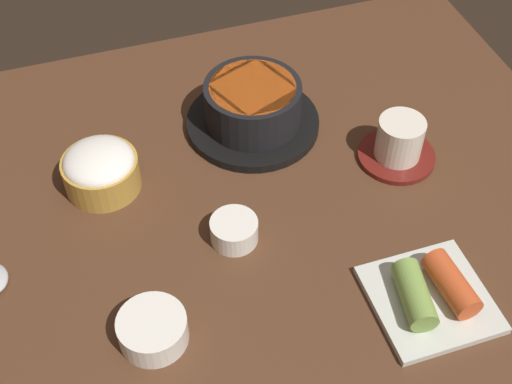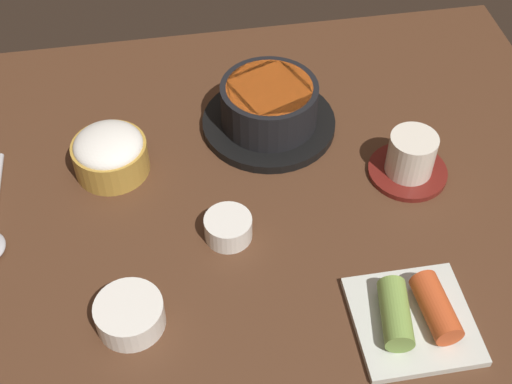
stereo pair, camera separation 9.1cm
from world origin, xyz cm
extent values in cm
cube|color=#4C2D1C|center=(0.00, 0.00, 1.00)|extent=(100.00, 76.00, 2.00)
cylinder|color=black|center=(6.48, 13.17, 2.68)|extent=(19.52, 19.52, 1.35)
cylinder|color=black|center=(6.48, 13.17, 6.46)|extent=(13.99, 13.99, 6.21)
cylinder|color=#D15619|center=(6.48, 13.17, 9.26)|extent=(12.31, 12.31, 0.60)
cylinder|color=#B78C38|center=(-16.48, 8.23, 4.34)|extent=(10.26, 10.26, 4.68)
ellipsoid|color=white|center=(-16.48, 8.23, 6.68)|extent=(9.44, 9.44, 3.59)
cylinder|color=maroon|center=(23.70, 0.56, 2.40)|extent=(10.92, 10.92, 0.80)
cylinder|color=silver|center=(23.70, 0.56, 5.79)|extent=(6.47, 6.47, 5.97)
cylinder|color=#C6D18C|center=(23.70, 0.56, 8.47)|extent=(5.50, 5.50, 0.40)
cylinder|color=white|center=(-2.28, -6.16, 3.61)|extent=(6.11, 6.11, 3.21)
cylinder|color=#386B2D|center=(-2.28, -6.16, 4.91)|extent=(5.01, 5.01, 0.50)
cube|color=silver|center=(16.89, -22.53, 2.50)|extent=(13.65, 13.65, 1.00)
cylinder|color=#7A9E47|center=(14.50, -22.53, 4.67)|extent=(4.71, 8.65, 3.34)
cylinder|color=#C64C23|center=(19.28, -22.53, 4.67)|extent=(3.83, 8.38, 3.34)
cylinder|color=white|center=(-15.20, -17.08, 3.77)|extent=(7.97, 7.97, 3.54)
cylinder|color=#B73323|center=(-15.20, -17.08, 5.24)|extent=(6.54, 6.54, 0.50)
camera|label=1|loc=(-17.08, -59.98, 73.00)|focal=49.46mm
camera|label=2|loc=(-8.23, -62.18, 73.00)|focal=49.46mm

